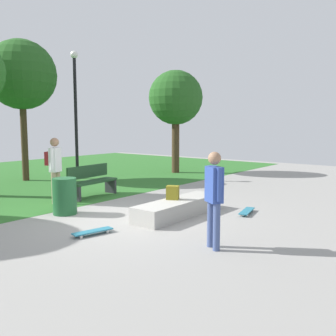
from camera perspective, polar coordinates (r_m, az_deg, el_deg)
The scene contains 12 objects.
ground_plane at distance 8.70m, azimuth -7.12°, elevation -7.40°, with size 28.00×28.00×0.00m, color gray.
concrete_ledge at distance 8.75m, azimuth 1.61°, elevation -6.03°, with size 2.56×0.70×0.37m, color #A8A59E.
backpack_on_ledge at distance 8.73m, azimuth 0.72°, elevation -3.75°, with size 0.28×0.20×0.32m, color olive.
skater_performing_trick at distance 6.37m, azimuth 6.99°, elevation -3.76°, with size 0.34×0.38×1.66m.
skateboard_by_ledge at distance 9.14m, azimuth 11.86°, elevation -6.40°, with size 0.82×0.38×0.08m.
skateboard_spare at distance 7.45m, azimuth -11.34°, elevation -9.40°, with size 0.82×0.37×0.08m.
park_bench_far_left at distance 11.17m, azimuth -11.47°, elevation -1.84°, with size 1.64×0.62×0.91m.
tree_young_birch at distance 15.07m, azimuth -21.32°, elevation 12.94°, with size 2.52×2.52×5.16m.
tree_slender_maple at distance 16.32m, azimuth 1.17°, elevation 10.47°, with size 2.31×2.31×4.38m.
lamp_post at distance 14.89m, azimuth -13.84°, elevation 9.48°, with size 0.28×0.28×4.83m.
trash_bin at distance 9.17m, azimuth -15.39°, elevation -4.13°, with size 0.55×0.55×0.86m, color #1E592D.
pedestrian_with_backpack at distance 10.40m, azimuth -16.82°, elevation 0.57°, with size 0.42×0.43×1.75m.
Camera 1 is at (-5.93, -6.01, 2.11)m, focal length 40.23 mm.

